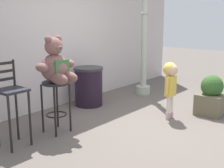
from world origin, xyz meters
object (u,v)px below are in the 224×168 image
Objects in this scene: planter_with_shrub at (211,96)px; lamppost at (144,38)px; trash_bin at (89,86)px; bar_chair_empty at (11,97)px; bar_stool_with_teddy at (56,96)px; child_walking at (171,78)px; teddy_bear at (56,65)px.

lamppost is at bearing 74.44° from planter_with_shrub.
trash_bin is 0.66× the size of bar_chair_empty.
bar_chair_empty reaches higher than trash_bin.
bar_chair_empty is at bearing 174.68° from bar_stool_with_teddy.
planter_with_shrub is at bearing -105.56° from lamppost.
child_walking reaches higher than trash_bin.
bar_stool_with_teddy is at bearing -155.58° from trash_bin.
bar_stool_with_teddy is 0.25× the size of lamppost.
bar_chair_empty reaches higher than bar_stool_with_teddy.
teddy_bear reaches higher than planter_with_shrub.
teddy_bear reaches higher than child_walking.
teddy_bear is at bearing 103.55° from child_walking.
trash_bin is 0.25× the size of lamppost.
lamppost is at bearing 6.45° from teddy_bear.
bar_stool_with_teddy reaches higher than planter_with_shrub.
bar_chair_empty is at bearing 152.70° from planter_with_shrub.
lamppost is (1.47, -0.33, 0.88)m from trash_bin.
trash_bin is at bearing 24.42° from bar_stool_with_teddy.
planter_with_shrub is (2.34, -1.48, -0.71)m from teddy_bear.
child_walking is 0.31× the size of lamppost.
teddy_bear is 0.59× the size of bar_chair_empty.
lamppost is (1.18, 1.32, 0.55)m from child_walking.
teddy_bear reaches higher than bar_chair_empty.
lamppost is (2.84, 0.29, 0.71)m from bar_stool_with_teddy.
teddy_bear is 0.69× the size of child_walking.
trash_bin is 2.34m from planter_with_shrub.
planter_with_shrub is (-0.50, -1.80, -0.94)m from lamppost.
teddy_bear reaches higher than bar_stool_with_teddy.
child_walking is 0.85× the size of bar_chair_empty.
teddy_bear is 0.22× the size of lamppost.
lamppost reaches higher than child_walking.
lamppost is (2.84, 0.32, 0.23)m from teddy_bear.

